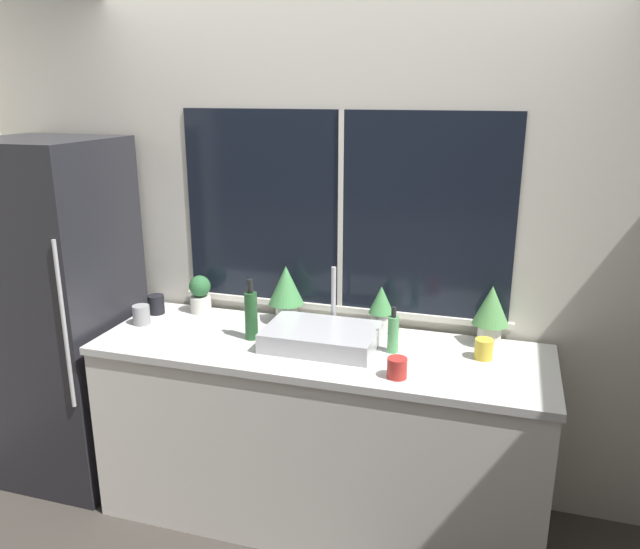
{
  "coord_description": "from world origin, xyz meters",
  "views": [
    {
      "loc": [
        0.79,
        -2.23,
        2.06
      ],
      "look_at": [
        0.0,
        0.33,
        1.27
      ],
      "focal_mm": 35.0,
      "sensor_mm": 36.0,
      "label": 1
    }
  ],
  "objects_px": {
    "potted_plant_far_left": "(200,294)",
    "potted_plant_center_left": "(286,289)",
    "refrigerator": "(61,315)",
    "mug_red": "(397,368)",
    "soap_bottle": "(393,333)",
    "mug_black": "(156,304)",
    "bottle_tall": "(251,314)",
    "mug_grey": "(141,315)",
    "sink": "(322,336)",
    "potted_plant_center_right": "(381,307)",
    "mug_yellow": "(484,349)",
    "potted_plant_far_right": "(491,310)"
  },
  "relations": [
    {
      "from": "potted_plant_far_right",
      "to": "mug_red",
      "type": "bearing_deg",
      "value": -126.13
    },
    {
      "from": "potted_plant_center_left",
      "to": "bottle_tall",
      "type": "distance_m",
      "value": 0.28
    },
    {
      "from": "sink",
      "to": "potted_plant_far_left",
      "type": "distance_m",
      "value": 0.79
    },
    {
      "from": "soap_bottle",
      "to": "mug_red",
      "type": "height_order",
      "value": "soap_bottle"
    },
    {
      "from": "potted_plant_far_left",
      "to": "mug_black",
      "type": "distance_m",
      "value": 0.24
    },
    {
      "from": "soap_bottle",
      "to": "mug_black",
      "type": "height_order",
      "value": "soap_bottle"
    },
    {
      "from": "bottle_tall",
      "to": "mug_yellow",
      "type": "relative_size",
      "value": 3.25
    },
    {
      "from": "mug_red",
      "to": "mug_black",
      "type": "relative_size",
      "value": 0.86
    },
    {
      "from": "potted_plant_far_left",
      "to": "potted_plant_center_left",
      "type": "relative_size",
      "value": 0.68
    },
    {
      "from": "sink",
      "to": "soap_bottle",
      "type": "bearing_deg",
      "value": 4.64
    },
    {
      "from": "mug_yellow",
      "to": "soap_bottle",
      "type": "bearing_deg",
      "value": -173.4
    },
    {
      "from": "refrigerator",
      "to": "mug_red",
      "type": "bearing_deg",
      "value": -6.72
    },
    {
      "from": "refrigerator",
      "to": "potted_plant_far_left",
      "type": "relative_size",
      "value": 9.05
    },
    {
      "from": "bottle_tall",
      "to": "mug_grey",
      "type": "height_order",
      "value": "bottle_tall"
    },
    {
      "from": "potted_plant_center_right",
      "to": "mug_red",
      "type": "relative_size",
      "value": 2.72
    },
    {
      "from": "soap_bottle",
      "to": "potted_plant_center_left",
      "type": "bearing_deg",
      "value": 159.5
    },
    {
      "from": "potted_plant_far_left",
      "to": "potted_plant_center_right",
      "type": "height_order",
      "value": "potted_plant_center_right"
    },
    {
      "from": "mug_red",
      "to": "soap_bottle",
      "type": "bearing_deg",
      "value": 104.49
    },
    {
      "from": "potted_plant_center_left",
      "to": "soap_bottle",
      "type": "height_order",
      "value": "potted_plant_center_left"
    },
    {
      "from": "bottle_tall",
      "to": "mug_red",
      "type": "bearing_deg",
      "value": -16.03
    },
    {
      "from": "mug_yellow",
      "to": "mug_black",
      "type": "distance_m",
      "value": 1.7
    },
    {
      "from": "sink",
      "to": "mug_yellow",
      "type": "xyz_separation_m",
      "value": [
        0.73,
        0.07,
        -0.0
      ]
    },
    {
      "from": "potted_plant_far_right",
      "to": "mug_yellow",
      "type": "distance_m",
      "value": 0.21
    },
    {
      "from": "potted_plant_far_right",
      "to": "soap_bottle",
      "type": "height_order",
      "value": "potted_plant_far_right"
    },
    {
      "from": "mug_yellow",
      "to": "mug_red",
      "type": "distance_m",
      "value": 0.45
    },
    {
      "from": "potted_plant_center_right",
      "to": "potted_plant_far_right",
      "type": "distance_m",
      "value": 0.52
    },
    {
      "from": "potted_plant_center_right",
      "to": "potted_plant_far_left",
      "type": "bearing_deg",
      "value": 180.0
    },
    {
      "from": "potted_plant_center_right",
      "to": "mug_black",
      "type": "relative_size",
      "value": 2.35
    },
    {
      "from": "refrigerator",
      "to": "bottle_tall",
      "type": "height_order",
      "value": "refrigerator"
    },
    {
      "from": "mug_grey",
      "to": "mug_black",
      "type": "bearing_deg",
      "value": 93.8
    },
    {
      "from": "potted_plant_far_left",
      "to": "mug_black",
      "type": "relative_size",
      "value": 2.02
    },
    {
      "from": "potted_plant_center_right",
      "to": "bottle_tall",
      "type": "bearing_deg",
      "value": -155.23
    },
    {
      "from": "refrigerator",
      "to": "sink",
      "type": "xyz_separation_m",
      "value": [
        1.44,
        0.01,
        0.04
      ]
    },
    {
      "from": "sink",
      "to": "potted_plant_center_left",
      "type": "bearing_deg",
      "value": 136.69
    },
    {
      "from": "potted_plant_center_left",
      "to": "mug_grey",
      "type": "xyz_separation_m",
      "value": [
        -0.69,
        -0.25,
        -0.13
      ]
    },
    {
      "from": "soap_bottle",
      "to": "mug_black",
      "type": "distance_m",
      "value": 1.31
    },
    {
      "from": "refrigerator",
      "to": "bottle_tall",
      "type": "xyz_separation_m",
      "value": [
        1.1,
        -0.0,
        0.12
      ]
    },
    {
      "from": "refrigerator",
      "to": "potted_plant_center_left",
      "type": "xyz_separation_m",
      "value": [
        1.18,
        0.26,
        0.17
      ]
    },
    {
      "from": "potted_plant_center_right",
      "to": "potted_plant_center_left",
      "type": "bearing_deg",
      "value": 180.0
    },
    {
      "from": "potted_plant_far_left",
      "to": "potted_plant_center_right",
      "type": "relative_size",
      "value": 0.86
    },
    {
      "from": "potted_plant_center_right",
      "to": "soap_bottle",
      "type": "xyz_separation_m",
      "value": [
        0.1,
        -0.22,
        -0.04
      ]
    },
    {
      "from": "bottle_tall",
      "to": "mug_red",
      "type": "relative_size",
      "value": 3.42
    },
    {
      "from": "potted_plant_far_right",
      "to": "mug_red",
      "type": "relative_size",
      "value": 3.3
    },
    {
      "from": "potted_plant_far_left",
      "to": "bottle_tall",
      "type": "bearing_deg",
      "value": -33.03
    },
    {
      "from": "potted_plant_center_right",
      "to": "mug_yellow",
      "type": "relative_size",
      "value": 2.58
    },
    {
      "from": "potted_plant_far_left",
      "to": "potted_plant_center_left",
      "type": "distance_m",
      "value": 0.49
    },
    {
      "from": "potted_plant_far_left",
      "to": "potted_plant_far_right",
      "type": "relative_size",
      "value": 0.71
    },
    {
      "from": "sink",
      "to": "potted_plant_center_right",
      "type": "height_order",
      "value": "sink"
    },
    {
      "from": "potted_plant_far_right",
      "to": "mug_grey",
      "type": "distance_m",
      "value": 1.73
    },
    {
      "from": "soap_bottle",
      "to": "mug_red",
      "type": "xyz_separation_m",
      "value": [
        0.07,
        -0.26,
        -0.05
      ]
    }
  ]
}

